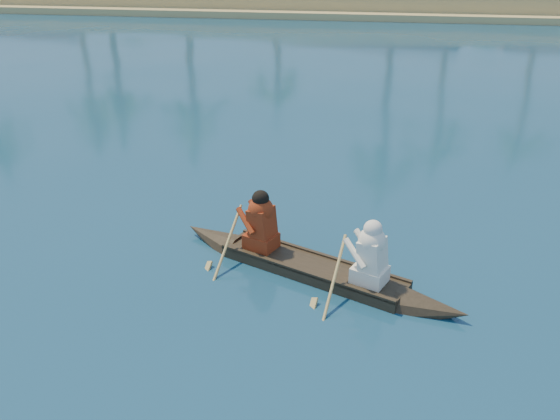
# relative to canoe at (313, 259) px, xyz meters

# --- Properties ---
(ground) EXTENTS (160.00, 160.00, 0.00)m
(ground) POSITION_rel_canoe_xyz_m (-1.86, 3.63, -0.29)
(ground) COLOR #0B3347
(ground) RESTS_ON ground
(canoe) EXTENTS (5.20, 2.92, 1.49)m
(canoe) POSITION_rel_canoe_xyz_m (0.00, 0.00, 0.00)
(canoe) COLOR #32271B
(canoe) RESTS_ON ground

